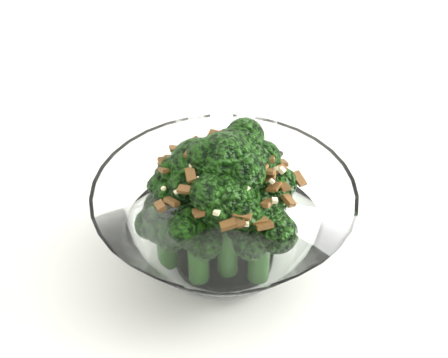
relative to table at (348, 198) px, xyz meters
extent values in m
cube|color=white|center=(0.00, 0.00, 0.05)|extent=(1.32, 1.00, 0.04)
cylinder|color=white|center=(-0.47, 0.43, -0.33)|extent=(0.04, 0.04, 0.71)
cylinder|color=white|center=(-0.15, -0.14, 0.07)|extent=(0.08, 0.08, 0.01)
cylinder|color=#1F4F15|center=(-0.15, -0.14, 0.12)|extent=(0.02, 0.02, 0.08)
sphere|color=#17430C|center=(-0.15, -0.14, 0.17)|extent=(0.05, 0.05, 0.05)
cylinder|color=#1F4F15|center=(-0.14, -0.12, 0.11)|extent=(0.02, 0.02, 0.07)
sphere|color=#17430C|center=(-0.14, -0.12, 0.16)|extent=(0.04, 0.04, 0.04)
cylinder|color=#1F4F15|center=(-0.17, -0.13, 0.11)|extent=(0.02, 0.02, 0.07)
sphere|color=#17430C|center=(-0.17, -0.13, 0.16)|extent=(0.05, 0.05, 0.05)
cylinder|color=#1F4F15|center=(-0.15, -0.16, 0.11)|extent=(0.02, 0.02, 0.07)
sphere|color=#17430C|center=(-0.15, -0.16, 0.16)|extent=(0.04, 0.04, 0.04)
cylinder|color=#1F4F15|center=(-0.12, -0.14, 0.10)|extent=(0.02, 0.02, 0.05)
sphere|color=#17430C|center=(-0.12, -0.14, 0.14)|extent=(0.04, 0.04, 0.04)
cylinder|color=#1F4F15|center=(-0.18, -0.12, 0.10)|extent=(0.02, 0.02, 0.05)
sphere|color=#17430C|center=(-0.18, -0.12, 0.14)|extent=(0.04, 0.04, 0.04)
cylinder|color=#1F4F15|center=(-0.13, -0.17, 0.10)|extent=(0.02, 0.02, 0.05)
sphere|color=#17430C|center=(-0.13, -0.17, 0.14)|extent=(0.04, 0.04, 0.04)
cylinder|color=#1F4F15|center=(-0.17, -0.17, 0.10)|extent=(0.02, 0.02, 0.05)
sphere|color=#17430C|center=(-0.17, -0.17, 0.13)|extent=(0.04, 0.04, 0.04)
cylinder|color=#1F4F15|center=(-0.11, -0.11, 0.10)|extent=(0.02, 0.02, 0.04)
sphere|color=#17430C|center=(-0.11, -0.11, 0.13)|extent=(0.04, 0.04, 0.04)
cylinder|color=#1F4F15|center=(-0.20, -0.15, 0.10)|extent=(0.02, 0.02, 0.04)
sphere|color=#17430C|center=(-0.20, -0.15, 0.12)|extent=(0.04, 0.04, 0.04)
cylinder|color=#1F4F15|center=(-0.14, -0.10, 0.10)|extent=(0.02, 0.02, 0.04)
sphere|color=#17430C|center=(-0.14, -0.10, 0.13)|extent=(0.04, 0.04, 0.04)
cylinder|color=#1F4F15|center=(-0.17, -0.12, 0.10)|extent=(0.02, 0.02, 0.05)
sphere|color=#17430C|center=(-0.17, -0.12, 0.14)|extent=(0.04, 0.04, 0.04)
cube|color=brown|center=(-0.11, -0.16, 0.15)|extent=(0.01, 0.01, 0.01)
cube|color=brown|center=(-0.16, -0.12, 0.18)|extent=(0.01, 0.01, 0.01)
cube|color=brown|center=(-0.14, -0.10, 0.17)|extent=(0.01, 0.01, 0.01)
cube|color=brown|center=(-0.19, -0.12, 0.16)|extent=(0.01, 0.02, 0.01)
cube|color=brown|center=(-0.09, -0.14, 0.15)|extent=(0.01, 0.01, 0.01)
cube|color=brown|center=(-0.13, -0.19, 0.15)|extent=(0.01, 0.01, 0.01)
cube|color=brown|center=(-0.18, -0.16, 0.17)|extent=(0.01, 0.01, 0.01)
cube|color=brown|center=(-0.13, -0.12, 0.17)|extent=(0.01, 0.01, 0.01)
cube|color=brown|center=(-0.18, -0.13, 0.17)|extent=(0.01, 0.01, 0.01)
cube|color=brown|center=(-0.13, -0.14, 0.18)|extent=(0.01, 0.02, 0.01)
cube|color=brown|center=(-0.15, -0.10, 0.17)|extent=(0.01, 0.02, 0.01)
cube|color=brown|center=(-0.14, -0.18, 0.16)|extent=(0.01, 0.01, 0.01)
cube|color=brown|center=(-0.18, -0.10, 0.15)|extent=(0.01, 0.01, 0.01)
cube|color=brown|center=(-0.14, -0.18, 0.15)|extent=(0.01, 0.01, 0.01)
cube|color=brown|center=(-0.17, -0.11, 0.17)|extent=(0.01, 0.01, 0.01)
cube|color=brown|center=(-0.19, -0.13, 0.16)|extent=(0.01, 0.01, 0.01)
cube|color=brown|center=(-0.12, -0.15, 0.16)|extent=(0.01, 0.01, 0.01)
cube|color=brown|center=(-0.12, -0.15, 0.17)|extent=(0.01, 0.01, 0.01)
cube|color=brown|center=(-0.17, -0.14, 0.18)|extent=(0.02, 0.01, 0.01)
cube|color=brown|center=(-0.11, -0.14, 0.16)|extent=(0.01, 0.01, 0.01)
cube|color=brown|center=(-0.12, -0.17, 0.16)|extent=(0.01, 0.01, 0.01)
cube|color=brown|center=(-0.19, -0.16, 0.15)|extent=(0.01, 0.01, 0.01)
cube|color=brown|center=(-0.17, -0.09, 0.15)|extent=(0.01, 0.01, 0.01)
cube|color=brown|center=(-0.13, -0.10, 0.16)|extent=(0.01, 0.01, 0.01)
cube|color=brown|center=(-0.15, -0.19, 0.16)|extent=(0.01, 0.01, 0.01)
cube|color=brown|center=(-0.11, -0.16, 0.16)|extent=(0.01, 0.01, 0.01)
cube|color=brown|center=(-0.11, -0.11, 0.15)|extent=(0.02, 0.01, 0.01)
cube|color=brown|center=(-0.10, -0.13, 0.16)|extent=(0.01, 0.01, 0.01)
cube|color=brown|center=(-0.12, -0.14, 0.17)|extent=(0.01, 0.01, 0.01)
cube|color=brown|center=(-0.20, -0.16, 0.15)|extent=(0.01, 0.01, 0.01)
cube|color=brown|center=(-0.16, -0.10, 0.16)|extent=(0.01, 0.01, 0.00)
cube|color=brown|center=(-0.13, -0.18, 0.15)|extent=(0.01, 0.01, 0.00)
cube|color=brown|center=(-0.14, -0.15, 0.18)|extent=(0.01, 0.02, 0.01)
cube|color=brown|center=(-0.13, -0.11, 0.17)|extent=(0.01, 0.01, 0.01)
cube|color=brown|center=(-0.12, -0.15, 0.17)|extent=(0.01, 0.01, 0.01)
cube|color=brown|center=(-0.14, -0.15, 0.18)|extent=(0.01, 0.01, 0.01)
cube|color=brown|center=(-0.17, -0.14, 0.17)|extent=(0.01, 0.01, 0.01)
cube|color=brown|center=(-0.19, -0.11, 0.16)|extent=(0.01, 0.02, 0.00)
cube|color=brown|center=(-0.12, -0.10, 0.15)|extent=(0.01, 0.01, 0.01)
cube|color=brown|center=(-0.11, -0.16, 0.16)|extent=(0.01, 0.02, 0.01)
cube|color=brown|center=(-0.17, -0.18, 0.16)|extent=(0.01, 0.01, 0.01)
cube|color=brown|center=(-0.17, -0.15, 0.17)|extent=(0.01, 0.01, 0.01)
cube|color=brown|center=(-0.19, -0.12, 0.16)|extent=(0.01, 0.02, 0.01)
cube|color=brown|center=(-0.12, -0.09, 0.15)|extent=(0.01, 0.01, 0.01)
cube|color=beige|center=(-0.14, -0.15, 0.18)|extent=(0.00, 0.00, 0.00)
cube|color=beige|center=(-0.12, -0.16, 0.16)|extent=(0.01, 0.00, 0.00)
cube|color=beige|center=(-0.12, -0.13, 0.17)|extent=(0.00, 0.01, 0.01)
cube|color=beige|center=(-0.14, -0.19, 0.15)|extent=(0.01, 0.01, 0.00)
cube|color=beige|center=(-0.11, -0.13, 0.17)|extent=(0.00, 0.00, 0.00)
cube|color=beige|center=(-0.17, -0.12, 0.17)|extent=(0.00, 0.00, 0.00)
cube|color=beige|center=(-0.17, -0.15, 0.17)|extent=(0.00, 0.00, 0.00)
cube|color=beige|center=(-0.16, -0.18, 0.16)|extent=(0.01, 0.01, 0.00)
cube|color=beige|center=(-0.16, -0.11, 0.17)|extent=(0.00, 0.00, 0.00)
cube|color=beige|center=(-0.12, -0.11, 0.16)|extent=(0.01, 0.00, 0.00)
cube|color=beige|center=(-0.15, -0.09, 0.15)|extent=(0.01, 0.01, 0.01)
cube|color=beige|center=(-0.14, -0.17, 0.17)|extent=(0.01, 0.01, 0.00)
cube|color=beige|center=(-0.17, -0.12, 0.17)|extent=(0.00, 0.00, 0.00)
cube|color=beige|center=(-0.19, -0.16, 0.16)|extent=(0.00, 0.00, 0.00)
cube|color=beige|center=(-0.17, -0.13, 0.18)|extent=(0.01, 0.01, 0.01)
cube|color=beige|center=(-0.11, -0.14, 0.16)|extent=(0.01, 0.01, 0.01)
cube|color=beige|center=(-0.12, -0.17, 0.16)|extent=(0.00, 0.00, 0.00)
cube|color=beige|center=(-0.11, -0.13, 0.16)|extent=(0.00, 0.00, 0.00)
cube|color=beige|center=(-0.18, -0.14, 0.17)|extent=(0.00, 0.00, 0.00)
cube|color=beige|center=(-0.16, -0.12, 0.18)|extent=(0.00, 0.00, 0.00)
cube|color=beige|center=(-0.12, -0.17, 0.16)|extent=(0.00, 0.00, 0.00)
cube|color=beige|center=(-0.11, -0.14, 0.16)|extent=(0.00, 0.00, 0.00)
cube|color=beige|center=(-0.19, -0.15, 0.16)|extent=(0.00, 0.00, 0.00)
cube|color=beige|center=(-0.17, -0.16, 0.17)|extent=(0.00, 0.00, 0.00)
camera|label=1|loc=(-0.20, -0.53, 0.48)|focal=55.00mm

